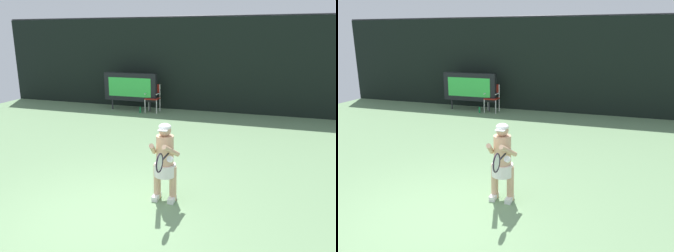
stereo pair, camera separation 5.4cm
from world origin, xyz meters
The scene contains 7 objects.
ground centered at (0.00, -0.19, -0.01)m, with size 18.00×22.00×0.03m.
backdrop_screen centered at (0.00, 8.50, 1.81)m, with size 18.00×0.12×3.66m.
scoreboard centered at (-2.85, 7.69, 0.95)m, with size 2.20×0.21×1.50m.
umpire_chair centered at (-1.91, 7.72, 0.62)m, with size 0.52×0.44×1.08m.
water_bottle centered at (-2.31, 7.35, 0.12)m, with size 0.07×0.07×0.27m.
tennis_player centered at (0.82, 0.96, 0.77)m, with size 0.53×0.61×1.44m.
tennis_racket centered at (0.95, 0.33, 0.98)m, with size 0.03×0.60×0.31m.
Camera 2 is at (2.59, -4.17, 2.88)m, focal length 34.91 mm.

